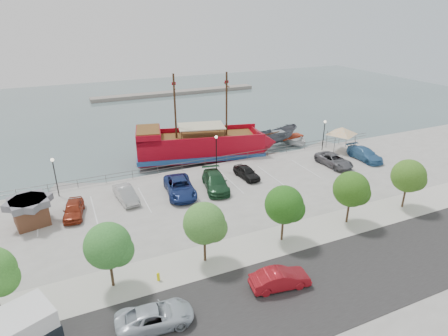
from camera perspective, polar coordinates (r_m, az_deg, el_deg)
name	(u,v)px	position (r m, az deg, el deg)	size (l,w,h in m)	color
ground	(240,198)	(41.19, 2.42, -4.62)	(160.00, 160.00, 0.00)	#4E5F61
land_slab	(390,336)	(27.48, 23.95, -22.35)	(100.00, 58.00, 1.20)	gray
street	(338,279)	(29.55, 16.93, -15.91)	(100.00, 8.00, 0.04)	#252323
sidewalk	(291,237)	(33.28, 10.24, -10.30)	(100.00, 4.00, 0.05)	beige
seawall_railing	(212,161)	(47.00, -1.78, 1.07)	(50.00, 0.06, 1.00)	#5F5F5F
far_shore	(176,93)	(93.37, -7.30, 11.30)	(40.00, 3.00, 0.80)	gray
pirate_ship	(210,145)	(50.87, -2.08, 3.45)	(19.89, 9.43, 12.32)	#9F0516
patrol_boat	(278,137)	(57.08, 8.23, 4.63)	(2.54, 6.76, 2.61)	#555B65
speedboat	(290,139)	(58.55, 10.04, 4.34)	(4.71, 6.60, 1.37)	silver
dock_west	(84,188)	(45.85, -20.57, -2.89)	(7.06, 2.02, 0.40)	gray
dock_mid	(258,158)	(51.65, 5.18, 1.48)	(7.18, 2.05, 0.41)	gray
dock_east	(315,148)	(56.77, 13.76, 2.91)	(6.95, 1.99, 0.40)	gray
shed	(30,211)	(38.24, -27.46, -5.79)	(3.66, 3.66, 2.52)	brown
canopy_tent	(342,127)	(53.42, 17.60, 5.94)	(5.87, 5.87, 3.87)	slate
street_van	(155,317)	(25.14, -10.47, -21.37)	(2.22, 4.81, 1.34)	silver
street_sedan	(280,279)	(27.60, 8.53, -16.35)	(1.49, 4.28, 1.41)	maroon
fire_hydrant	(158,276)	(28.43, -9.99, -15.96)	(0.24, 0.24, 0.69)	#EADE05
lamp_post_left	(54,170)	(41.92, -24.45, -0.34)	(0.36, 0.36, 4.28)	black
lamp_post_mid	(216,146)	(45.02, -1.18, 3.35)	(0.36, 0.36, 4.28)	black
lamp_post_right	(324,130)	(53.01, 15.02, 5.62)	(0.36, 0.36, 4.28)	black
tree_b	(110,247)	(26.97, -16.94, -11.41)	(3.30, 3.20, 5.00)	#473321
tree_c	(206,224)	(28.27, -2.70, -8.58)	(3.30, 3.20, 5.00)	#473321
tree_d	(286,206)	(31.13, 9.42, -5.71)	(3.30, 3.20, 5.00)	#473321
tree_e	(353,190)	(35.17, 19.05, -3.22)	(3.30, 3.20, 5.00)	#473321
tree_f	(410,177)	(40.04, 26.48, -1.22)	(3.30, 3.20, 5.00)	#473321
parked_car_a	(74,209)	(38.22, -21.95, -5.85)	(1.70, 4.23, 1.44)	maroon
parked_car_b	(126,194)	(39.50, -14.72, -3.87)	(1.55, 4.44, 1.46)	#A5A5A5
parked_car_c	(180,187)	(39.71, -6.75, -2.90)	(2.79, 6.04, 1.68)	navy
parked_car_d	(215,182)	(40.64, -1.33, -2.11)	(2.34, 5.76, 1.67)	#1B4426
parked_car_e	(247,172)	(43.40, 3.46, -0.66)	(1.64, 4.08, 1.39)	black
parked_car_g	(334,160)	(48.68, 16.41, 1.15)	(2.43, 5.26, 1.46)	#5B5B60
parked_car_h	(365,154)	(51.92, 20.67, 2.00)	(2.16, 5.32, 1.54)	teal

